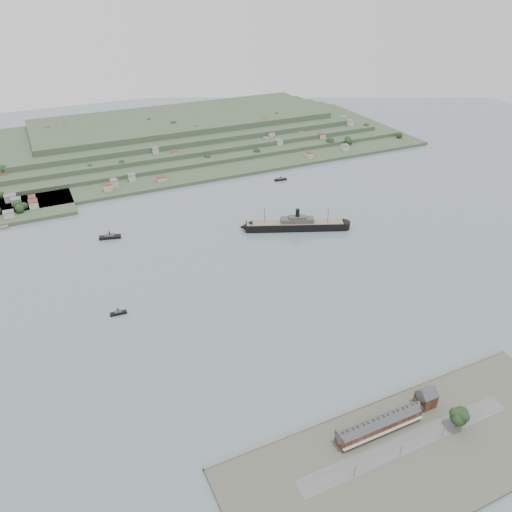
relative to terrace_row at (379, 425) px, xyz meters
name	(u,v)px	position (x,y,z in m)	size (l,w,h in m)	color
ground	(266,283)	(10.00, 168.02, -6.84)	(1400.00, 1400.00, 0.00)	slate
near_shore	(414,450)	(10.00, -18.73, -5.83)	(220.00, 80.00, 2.60)	#4C5142
terrace_row	(379,425)	(0.00, 0.00, 0.00)	(55.60, 9.80, 11.07)	#3F2316
gabled_building	(426,397)	(37.50, 4.02, 1.34)	(10.40, 10.18, 14.09)	#3F2316
far_peninsula	(166,137)	(37.91, 561.12, 5.04)	(760.00, 309.00, 30.00)	#344A31
steamship	(292,225)	(77.12, 244.55, -1.84)	(107.25, 53.25, 27.08)	black
tugboat	(118,313)	(-112.45, 176.76, -5.44)	(13.02, 4.51, 5.75)	black
ferry_west	(110,237)	(-94.33, 303.82, -4.97)	(21.46, 10.49, 7.76)	black
ferry_east	(281,179)	(127.62, 367.03, -5.44)	(15.94, 6.11, 5.83)	black
fig_tree	(460,417)	(42.87, -17.33, 3.68)	(12.51, 10.83, 13.96)	#473621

